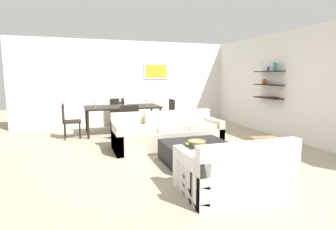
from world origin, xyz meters
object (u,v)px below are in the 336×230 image
object	(u,v)px
dining_table	(123,108)
dining_chair_left_near	(68,119)
dining_chair_head	(118,111)
dining_chair_foot	(129,120)
wine_glass_head	(120,100)
apple_on_coffee_table	(187,144)
decorative_bowl	(197,142)
wine_glass_left_near	(95,103)
wine_glass_foot	(125,103)
sofa_beige	(167,134)
wine_glass_right_far	(147,101)
dining_chair_right_far	(168,112)
loveseat_white	(235,171)
coffee_table	(197,153)

from	to	relation	value
dining_table	dining_chair_left_near	bearing A→B (deg)	-170.94
dining_chair_head	dining_chair_foot	bearing A→B (deg)	-90.00
dining_table	wine_glass_head	world-z (taller)	wine_glass_head
apple_on_coffee_table	decorative_bowl	bearing A→B (deg)	19.15
apple_on_coffee_table	wine_glass_left_near	xyz separation A→B (m)	(-1.29, 3.14, 0.45)
dining_chair_left_near	decorative_bowl	bearing A→B (deg)	-53.27
apple_on_coffee_table	wine_glass_foot	xyz separation A→B (m)	(-0.55, 2.82, 0.45)
sofa_beige	wine_glass_head	world-z (taller)	wine_glass_head
decorative_bowl	wine_glass_foot	size ratio (longest dim) A/B	1.85
dining_table	dining_chair_foot	xyz separation A→B (m)	(0.00, -0.91, -0.18)
sofa_beige	wine_glass_left_near	distance (m)	2.31
sofa_beige	dining_chair_left_near	world-z (taller)	dining_chair_left_near
dining_chair_head	wine_glass_foot	distance (m)	1.41
wine_glass_right_far	wine_glass_foot	size ratio (longest dim) A/B	0.96
dining_chair_foot	wine_glass_left_near	bearing A→B (deg)	133.12
dining_table	wine_glass_foot	xyz separation A→B (m)	(0.00, -0.45, 0.18)
dining_chair_head	dining_chair_foot	world-z (taller)	same
wine_glass_head	wine_glass_right_far	size ratio (longest dim) A/B	1.12
sofa_beige	dining_chair_right_far	distance (m)	2.24
loveseat_white	apple_on_coffee_table	distance (m)	1.14
apple_on_coffee_table	dining_table	size ratio (longest dim) A/B	0.04
dining_chair_head	coffee_table	bearing A→B (deg)	-78.47
loveseat_white	dining_table	xyz separation A→B (m)	(-0.80, 4.37, 0.40)
wine_glass_right_far	dining_chair_foot	bearing A→B (deg)	-125.39
wine_glass_foot	dining_chair_left_near	bearing A→B (deg)	171.31
loveseat_white	dining_chair_foot	size ratio (longest dim) A/B	1.66
wine_glass_head	wine_glass_left_near	xyz separation A→B (m)	(-0.74, -0.57, -0.01)
dining_chair_head	wine_glass_right_far	xyz separation A→B (m)	(0.74, -0.79, 0.36)
dining_chair_head	dining_chair_right_far	bearing A→B (deg)	-25.63
dining_chair_foot	dining_chair_right_far	world-z (taller)	same
apple_on_coffee_table	dining_chair_foot	distance (m)	2.41
dining_chair_left_near	wine_glass_head	bearing A→B (deg)	25.26
apple_on_coffee_table	dining_chair_right_far	size ratio (longest dim) A/B	0.09
coffee_table	apple_on_coffee_table	size ratio (longest dim) A/B	15.61
wine_glass_right_far	loveseat_white	bearing A→B (deg)	-89.22
coffee_table	dining_table	distance (m)	3.26
wine_glass_foot	wine_glass_head	bearing A→B (deg)	90.00
wine_glass_right_far	dining_chair_right_far	bearing A→B (deg)	8.44
sofa_beige	dining_chair_foot	bearing A→B (deg)	125.01
sofa_beige	wine_glass_head	size ratio (longest dim) A/B	12.71
sofa_beige	dining_table	xyz separation A→B (m)	(-0.67, 1.86, 0.40)
sofa_beige	dining_table	bearing A→B (deg)	109.68
dining_chair_right_far	wine_glass_foot	world-z (taller)	wine_glass_foot
dining_chair_foot	wine_glass_right_far	xyz separation A→B (m)	(0.74, 1.04, 0.36)
dining_chair_right_far	decorative_bowl	bearing A→B (deg)	-100.80
dining_chair_foot	wine_glass_left_near	size ratio (longest dim) A/B	5.24
decorative_bowl	wine_glass_head	size ratio (longest dim) A/B	1.71
dining_table	dining_chair_right_far	size ratio (longest dim) A/B	2.32
dining_chair_foot	wine_glass_foot	world-z (taller)	wine_glass_foot
apple_on_coffee_table	dining_chair_foot	xyz separation A→B (m)	(-0.55, 2.35, 0.09)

